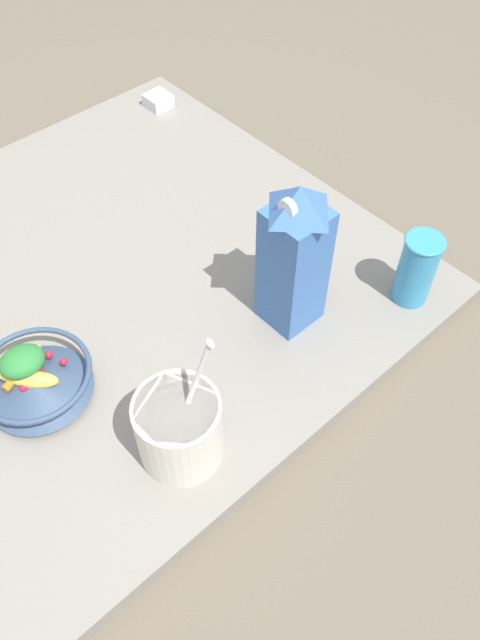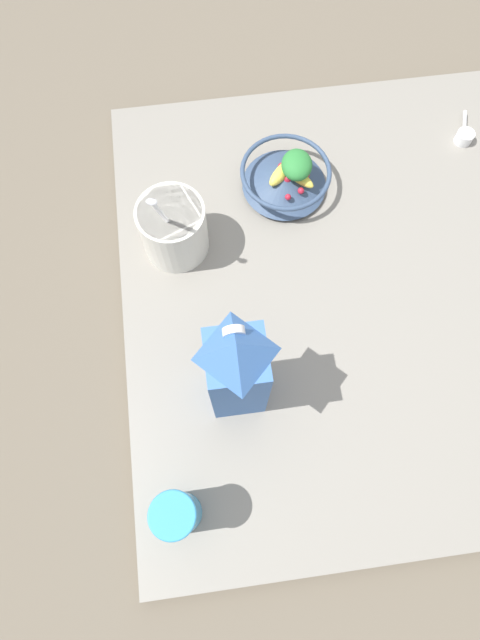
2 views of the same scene
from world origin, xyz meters
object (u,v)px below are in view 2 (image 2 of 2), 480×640
milk_carton (237,371)px  drinking_cup (177,514)px  yogurt_tub (173,227)px  fruit_bowl (286,176)px

milk_carton → drinking_cup: (0.12, 0.20, -0.07)m
milk_carton → yogurt_tub: milk_carton is taller
fruit_bowl → milk_carton: size_ratio=0.64×
yogurt_tub → fruit_bowl: bearing=-155.6°
yogurt_tub → drinking_cup: bearing=85.8°
fruit_bowl → yogurt_tub: size_ratio=0.76×
yogurt_tub → milk_carton: bearing=104.6°
fruit_bowl → milk_carton: 0.48m
fruit_bowl → drinking_cup: (0.29, 0.64, 0.04)m
yogurt_tub → drinking_cup: yogurt_tub is taller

